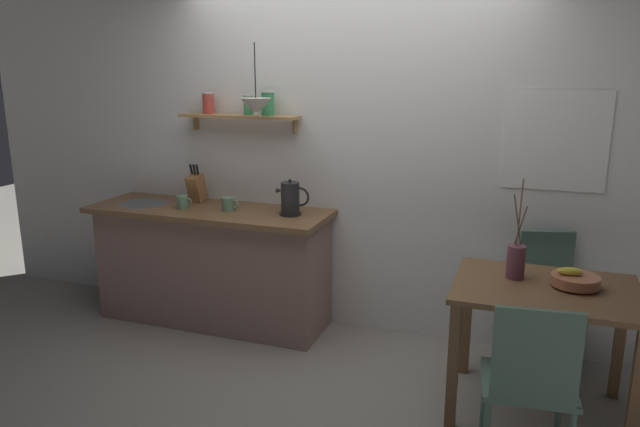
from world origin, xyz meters
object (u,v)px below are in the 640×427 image
(electric_kettle, at_px, (291,199))
(pendant_lamp, at_px, (256,107))
(dining_chair_near, at_px, (530,380))
(dining_table, at_px, (544,308))
(dining_chair_far, at_px, (547,294))
(fruit_bowl, at_px, (575,280))
(knife_block, at_px, (196,187))
(twig_vase, at_px, (516,261))
(coffee_mug_by_sink, at_px, (183,202))
(coffee_mug_spare, at_px, (228,204))

(electric_kettle, distance_m, pendant_lamp, 0.68)
(dining_chair_near, height_order, electric_kettle, electric_kettle)
(dining_table, height_order, dining_chair_far, dining_chair_far)
(fruit_bowl, relative_size, knife_block, 0.84)
(dining_chair_near, height_order, twig_vase, twig_vase)
(coffee_mug_by_sink, bearing_deg, dining_chair_near, -22.19)
(fruit_bowl, relative_size, pendant_lamp, 0.52)
(dining_chair_near, distance_m, knife_block, 2.83)
(coffee_mug_spare, relative_size, pendant_lamp, 0.28)
(fruit_bowl, distance_m, coffee_mug_by_sink, 2.71)
(fruit_bowl, distance_m, pendant_lamp, 2.28)
(knife_block, bearing_deg, fruit_bowl, -11.95)
(dining_table, distance_m, dining_chair_near, 0.63)
(electric_kettle, height_order, knife_block, knife_block)
(fruit_bowl, xyz_separation_m, electric_kettle, (-1.85, 0.45, 0.22))
(dining_chair_near, distance_m, pendant_lamp, 2.43)
(dining_table, relative_size, pendant_lamp, 2.01)
(dining_table, distance_m, knife_block, 2.65)
(coffee_mug_spare, bearing_deg, pendant_lamp, -6.79)
(dining_chair_far, bearing_deg, knife_block, 179.23)
(coffee_mug_by_sink, height_order, pendant_lamp, pendant_lamp)
(coffee_mug_by_sink, xyz_separation_m, coffee_mug_spare, (0.35, 0.06, 0.00))
(fruit_bowl, relative_size, coffee_mug_spare, 1.89)
(dining_chair_near, distance_m, dining_chair_far, 1.20)
(dining_table, bearing_deg, knife_block, 166.52)
(dining_chair_near, xyz_separation_m, knife_block, (-2.49, 1.23, 0.51))
(dining_chair_near, xyz_separation_m, dining_chair_far, (0.09, 1.19, -0.01))
(electric_kettle, relative_size, coffee_mug_by_sink, 2.10)
(coffee_mug_by_sink, bearing_deg, pendant_lamp, 2.49)
(dining_table, bearing_deg, dining_chair_far, 86.70)
(pendant_lamp, bearing_deg, fruit_bowl, -10.43)
(twig_vase, relative_size, coffee_mug_spare, 4.26)
(fruit_bowl, bearing_deg, electric_kettle, 166.46)
(knife_block, xyz_separation_m, coffee_mug_by_sink, (0.01, -0.21, -0.07))
(twig_vase, distance_m, coffee_mug_spare, 2.06)
(dining_table, relative_size, coffee_mug_spare, 7.30)
(fruit_bowl, height_order, pendant_lamp, pendant_lamp)
(dining_table, bearing_deg, dining_chair_near, -95.09)
(twig_vase, bearing_deg, knife_block, 167.48)
(twig_vase, distance_m, electric_kettle, 1.60)
(dining_chair_near, distance_m, twig_vase, 0.79)
(fruit_bowl, bearing_deg, coffee_mug_by_sink, 172.45)
(coffee_mug_spare, xyz_separation_m, pendant_lamp, (0.26, -0.03, 0.71))
(dining_table, distance_m, pendant_lamp, 2.23)
(twig_vase, bearing_deg, coffee_mug_by_sink, 172.44)
(dining_chair_near, height_order, coffee_mug_by_sink, coffee_mug_by_sink)
(electric_kettle, bearing_deg, knife_block, 171.63)
(dining_chair_far, relative_size, coffee_mug_spare, 6.68)
(pendant_lamp, bearing_deg, coffee_mug_by_sink, -177.51)
(electric_kettle, relative_size, pendant_lamp, 0.53)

